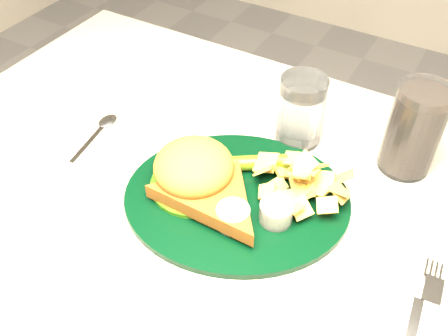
# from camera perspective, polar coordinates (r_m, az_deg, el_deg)

# --- Properties ---
(table) EXTENTS (1.20, 0.80, 0.75)m
(table) POSITION_cam_1_polar(r_m,az_deg,el_deg) (1.07, 1.21, -17.92)
(table) COLOR #AAA399
(table) RESTS_ON ground
(dinner_plate) EXTENTS (0.43, 0.40, 0.08)m
(dinner_plate) POSITION_cam_1_polar(r_m,az_deg,el_deg) (0.74, 1.51, -1.70)
(dinner_plate) COLOR black
(dinner_plate) RESTS_ON table
(water_glass) EXTENTS (0.09, 0.09, 0.12)m
(water_glass) POSITION_cam_1_polar(r_m,az_deg,el_deg) (0.85, 8.79, 6.51)
(water_glass) COLOR white
(water_glass) RESTS_ON table
(cola_glass) EXTENTS (0.11, 0.11, 0.15)m
(cola_glass) POSITION_cam_1_polar(r_m,az_deg,el_deg) (0.83, 20.91, 4.08)
(cola_glass) COLOR black
(cola_glass) RESTS_ON table
(spoon) EXTENTS (0.06, 0.14, 0.01)m
(spoon) POSITION_cam_1_polar(r_m,az_deg,el_deg) (0.89, -15.37, 2.72)
(spoon) COLOR silver
(spoon) RESTS_ON table
(ramekin) EXTENTS (0.04, 0.04, 0.03)m
(ramekin) POSITION_cam_1_polar(r_m,az_deg,el_deg) (0.88, -8.68, 3.83)
(ramekin) COLOR silver
(ramekin) RESTS_ON table
(wrapped_straw) EXTENTS (0.21, 0.17, 0.01)m
(wrapped_straw) POSITION_cam_1_polar(r_m,az_deg,el_deg) (0.81, 6.23, -0.92)
(wrapped_straw) COLOR white
(wrapped_straw) RESTS_ON table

